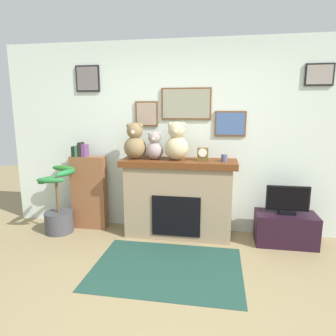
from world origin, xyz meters
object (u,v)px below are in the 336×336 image
fireplace (179,197)px  candle_jar (224,158)px  teddy_bear_brown (154,147)px  teddy_bear_grey (177,143)px  potted_plant (59,212)px  teddy_bear_cream (135,143)px  mantel_clock (203,154)px  television (288,201)px  bookshelf (89,191)px  tv_stand (285,229)px

fireplace → candle_jar: size_ratio=16.98×
teddy_bear_brown → teddy_bear_grey: (0.29, -0.00, 0.06)m
potted_plant → teddy_bear_grey: (1.62, 0.18, 0.97)m
potted_plant → teddy_bear_grey: size_ratio=1.85×
candle_jar → teddy_bear_cream: size_ratio=0.19×
mantel_clock → teddy_bear_brown: size_ratio=0.45×
teddy_bear_cream → teddy_bear_grey: 0.56m
fireplace → potted_plant: fireplace is taller
potted_plant → teddy_bear_cream: size_ratio=1.92×
teddy_bear_cream → mantel_clock: bearing=-0.1°
potted_plant → teddy_bear_brown: bearing=7.9°
teddy_bear_grey → fireplace: bearing=32.3°
potted_plant → teddy_bear_brown: (1.33, 0.18, 0.92)m
potted_plant → candle_jar: candle_jar is taller
teddy_bear_brown → teddy_bear_grey: 0.30m
potted_plant → candle_jar: size_ratio=10.35×
television → teddy_bear_cream: teddy_bear_cream is taller
television → teddy_bear_grey: 1.57m
candle_jar → teddy_bear_brown: 0.91m
candle_jar → teddy_bear_cream: teddy_bear_cream is taller
teddy_bear_brown → teddy_bear_grey: size_ratio=0.74×
bookshelf → candle_jar: bookshelf is taller
bookshelf → teddy_bear_cream: 1.01m
candle_jar → teddy_bear_cream: 1.18m
television → candle_jar: 0.95m
potted_plant → television: (3.03, 0.14, 0.28)m
candle_jar → teddy_bear_grey: bearing=-179.9°
bookshelf → mantel_clock: 1.71m
teddy_bear_brown → teddy_bear_grey: teddy_bear_grey is taller
potted_plant → teddy_bear_brown: 1.62m
fireplace → television: 1.38m
potted_plant → teddy_bear_grey: teddy_bear_grey is taller
candle_jar → mantel_clock: size_ratio=0.54×
tv_stand → potted_plant: bearing=-177.4°
fireplace → tv_stand: (1.38, -0.06, -0.33)m
teddy_bear_brown → television: bearing=-1.5°
candle_jar → teddy_bear_brown: teddy_bear_brown is taller
candle_jar → teddy_bear_cream: (-1.17, -0.00, 0.17)m
television → teddy_bear_brown: (-1.70, 0.05, 0.64)m
potted_plant → mantel_clock: size_ratio=5.54×
candle_jar → teddy_bear_brown: size_ratio=0.24×
candle_jar → television: bearing=-3.3°
teddy_bear_grey → teddy_bear_cream: bearing=180.0°
potted_plant → teddy_bear_cream: bearing=9.8°
television → candle_jar: bearing=176.7°
tv_stand → teddy_bear_grey: 1.77m
fireplace → teddy_bear_grey: teddy_bear_grey is taller
potted_plant → tv_stand: (3.03, 0.14, -0.09)m
fireplace → teddy_bear_brown: size_ratio=4.10×
bookshelf → teddy_bear_grey: (1.27, -0.06, 0.72)m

